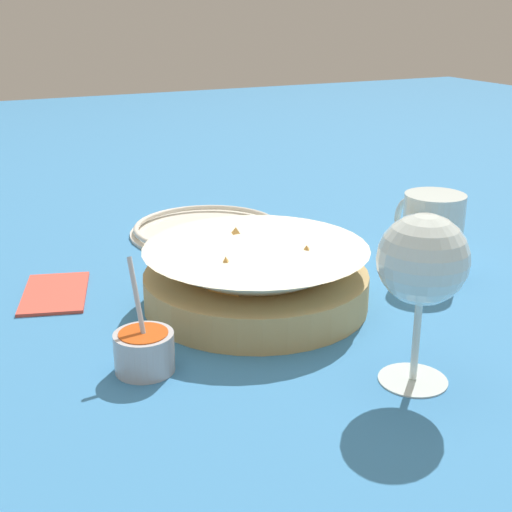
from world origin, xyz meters
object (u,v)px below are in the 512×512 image
wine_glass (422,264)px  side_plate (207,229)px  food_basket (256,279)px  beer_mug (431,237)px  sauce_cup (144,349)px

wine_glass → side_plate: bearing=1.2°
food_basket → beer_mug: 0.25m
wine_glass → beer_mug: size_ratio=1.38×
food_basket → side_plate: bearing=-9.7°
wine_glass → beer_mug: (0.22, -0.19, -0.07)m
sauce_cup → beer_mug: bearing=-77.2°
wine_glass → beer_mug: 0.30m
side_plate → beer_mug: bearing=-144.3°
sauce_cup → beer_mug: 0.43m
wine_glass → side_plate: 0.52m
side_plate → sauce_cup: bearing=150.4°
wine_glass → side_plate: size_ratio=0.69×
beer_mug → side_plate: size_ratio=0.50×
sauce_cup → beer_mug: (0.10, -0.42, 0.03)m
food_basket → side_plate: food_basket is taller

